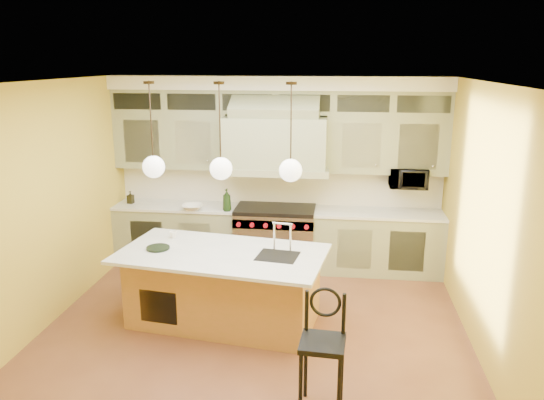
# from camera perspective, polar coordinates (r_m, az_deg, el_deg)

# --- Properties ---
(floor) EXTENTS (5.00, 5.00, 0.00)m
(floor) POSITION_cam_1_polar(r_m,az_deg,el_deg) (6.42, -2.08, -14.29)
(floor) COLOR brown
(floor) RESTS_ON ground
(ceiling) EXTENTS (5.00, 5.00, 0.00)m
(ceiling) POSITION_cam_1_polar(r_m,az_deg,el_deg) (5.61, -2.36, 12.54)
(ceiling) COLOR white
(ceiling) RESTS_ON wall_back
(wall_back) EXTENTS (5.00, 0.00, 5.00)m
(wall_back) POSITION_cam_1_polar(r_m,az_deg,el_deg) (8.26, 0.67, 3.15)
(wall_back) COLOR gold
(wall_back) RESTS_ON ground
(wall_front) EXTENTS (5.00, 0.00, 5.00)m
(wall_front) POSITION_cam_1_polar(r_m,az_deg,el_deg) (3.59, -9.01, -13.20)
(wall_front) COLOR gold
(wall_front) RESTS_ON ground
(wall_left) EXTENTS (0.00, 5.00, 5.00)m
(wall_left) POSITION_cam_1_polar(r_m,az_deg,el_deg) (6.73, -23.72, -0.86)
(wall_left) COLOR gold
(wall_left) RESTS_ON ground
(wall_right) EXTENTS (0.00, 5.00, 5.00)m
(wall_right) POSITION_cam_1_polar(r_m,az_deg,el_deg) (5.98, 22.15, -2.54)
(wall_right) COLOR gold
(wall_right) RESTS_ON ground
(back_cabinetry) EXTENTS (5.00, 0.77, 2.90)m
(back_cabinetry) POSITION_cam_1_polar(r_m,az_deg,el_deg) (8.00, 0.44, 2.62)
(back_cabinetry) COLOR gray
(back_cabinetry) RESTS_ON floor
(range) EXTENTS (1.20, 0.74, 0.96)m
(range) POSITION_cam_1_polar(r_m,az_deg,el_deg) (8.17, 0.35, -4.00)
(range) COLOR silver
(range) RESTS_ON floor
(kitchen_island) EXTENTS (2.58, 1.61, 1.35)m
(kitchen_island) POSITION_cam_1_polar(r_m,az_deg,el_deg) (6.54, -5.15, -9.17)
(kitchen_island) COLOR olive
(kitchen_island) RESTS_ON floor
(counter_stool) EXTENTS (0.42, 0.42, 1.14)m
(counter_stool) POSITION_cam_1_polar(r_m,az_deg,el_deg) (4.95, 5.50, -15.20)
(counter_stool) COLOR black
(counter_stool) RESTS_ON floor
(microwave) EXTENTS (0.54, 0.37, 0.30)m
(microwave) POSITION_cam_1_polar(r_m,az_deg,el_deg) (8.02, 14.44, 2.33)
(microwave) COLOR black
(microwave) RESTS_ON back_cabinetry
(oil_bottle_a) EXTENTS (0.15, 0.15, 0.34)m
(oil_bottle_a) POSITION_cam_1_polar(r_m,az_deg,el_deg) (7.89, -4.88, 0.00)
(oil_bottle_a) COLOR black
(oil_bottle_a) RESTS_ON back_cabinetry
(oil_bottle_b) EXTENTS (0.10, 0.10, 0.20)m
(oil_bottle_b) POSITION_cam_1_polar(r_m,az_deg,el_deg) (8.59, -14.98, 0.29)
(oil_bottle_b) COLOR black
(oil_bottle_b) RESTS_ON back_cabinetry
(fruit_bowl) EXTENTS (0.36, 0.36, 0.08)m
(fruit_bowl) POSITION_cam_1_polar(r_m,az_deg,el_deg) (8.06, -8.56, -0.77)
(fruit_bowl) COLOR white
(fruit_bowl) RESTS_ON back_cabinetry
(cup) EXTENTS (0.10, 0.10, 0.09)m
(cup) POSITION_cam_1_polar(r_m,az_deg,el_deg) (6.90, -10.58, -3.68)
(cup) COLOR white
(cup) RESTS_ON kitchen_island
(pendant_left) EXTENTS (0.26, 0.26, 1.11)m
(pendant_left) POSITION_cam_1_polar(r_m,az_deg,el_deg) (6.32, -12.63, 3.76)
(pendant_left) COLOR #2D2319
(pendant_left) RESTS_ON ceiling
(pendant_center) EXTENTS (0.26, 0.26, 1.11)m
(pendant_center) POSITION_cam_1_polar(r_m,az_deg,el_deg) (6.09, -5.52, 3.65)
(pendant_center) COLOR #2D2319
(pendant_center) RESTS_ON ceiling
(pendant_right) EXTENTS (0.26, 0.26, 1.11)m
(pendant_right) POSITION_cam_1_polar(r_m,az_deg,el_deg) (5.97, 2.01, 3.47)
(pendant_right) COLOR #2D2319
(pendant_right) RESTS_ON ceiling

